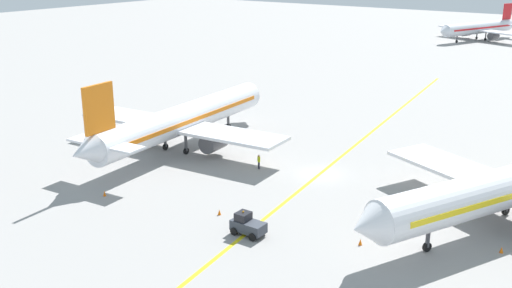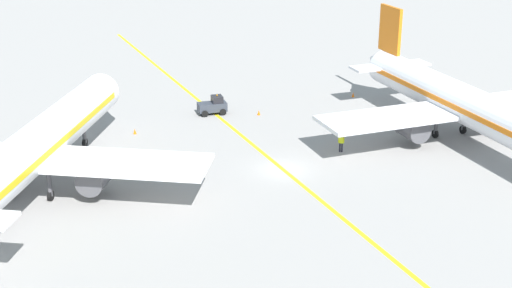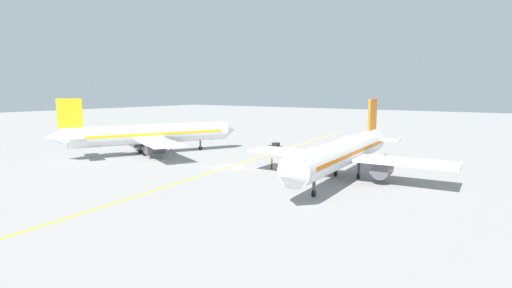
% 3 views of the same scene
% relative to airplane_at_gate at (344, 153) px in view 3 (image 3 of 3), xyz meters
% --- Properties ---
extents(ground_plane, '(400.00, 400.00, 0.00)m').
position_rel_airplane_at_gate_xyz_m(ground_plane, '(18.31, 1.90, -3.71)').
color(ground_plane, gray).
extents(apron_yellow_centreline, '(15.43, 119.11, 0.01)m').
position_rel_airplane_at_gate_xyz_m(apron_yellow_centreline, '(18.31, 1.90, -3.71)').
color(apron_yellow_centreline, yellow).
rests_on(apron_yellow_centreline, ground).
extents(airplane_at_gate, '(28.31, 35.54, 10.60)m').
position_rel_airplane_at_gate_xyz_m(airplane_at_gate, '(0.00, 0.00, 0.00)').
color(airplane_at_gate, silver).
rests_on(airplane_at_gate, ground).
extents(airplane_adjacent_stand, '(27.61, 33.52, 10.60)m').
position_rel_airplane_at_gate_xyz_m(airplane_adjacent_stand, '(38.49, 0.44, 0.00)').
color(airplane_adjacent_stand, white).
rests_on(airplane_adjacent_stand, ground).
extents(baggage_tug_dark, '(3.00, 1.76, 2.11)m').
position_rel_airplane_at_gate_xyz_m(baggage_tug_dark, '(20.57, -14.66, -2.81)').
color(baggage_tug_dark, '#333842').
rests_on(baggage_tug_dark, ground).
extents(ground_crew_worker, '(0.49, 0.39, 1.68)m').
position_rel_airplane_at_gate_xyz_m(ground_crew_worker, '(11.88, -0.62, -2.80)').
color(ground_crew_worker, '#23232D').
rests_on(ground_crew_worker, ground).
extents(traffic_cone_near_nose, '(0.32, 0.32, 0.55)m').
position_rel_airplane_at_gate_xyz_m(traffic_cone_near_nose, '(39.32, -5.41, -3.43)').
color(traffic_cone_near_nose, orange).
rests_on(traffic_cone_near_nose, ground).
extents(traffic_cone_mid_apron, '(0.32, 0.32, 0.55)m').
position_rel_airplane_at_gate_xyz_m(traffic_cone_mid_apron, '(16.04, -12.89, -3.43)').
color(traffic_cone_mid_apron, orange).
rests_on(traffic_cone_mid_apron, ground).
extents(traffic_cone_by_wingtip, '(0.32, 0.32, 0.55)m').
position_rel_airplane_at_gate_xyz_m(traffic_cone_by_wingtip, '(29.38, -10.79, -3.43)').
color(traffic_cone_by_wingtip, orange).
rests_on(traffic_cone_by_wingtip, ground).
extents(traffic_cone_far_edge, '(0.32, 0.32, 0.55)m').
position_rel_airplane_at_gate_xyz_m(traffic_cone_far_edge, '(3.84, -16.01, -3.43)').
color(traffic_cone_far_edge, orange).
rests_on(traffic_cone_far_edge, ground).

